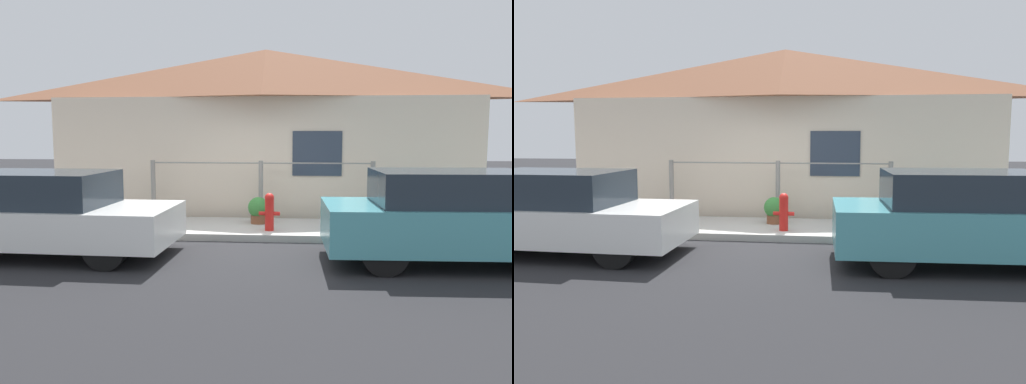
{
  "view_description": "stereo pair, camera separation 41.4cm",
  "coord_description": "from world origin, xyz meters",
  "views": [
    {
      "loc": [
        0.81,
        -9.01,
        1.97
      ],
      "look_at": [
        0.02,
        0.3,
        0.9
      ],
      "focal_mm": 35.0,
      "sensor_mm": 36.0,
      "label": 1
    },
    {
      "loc": [
        1.22,
        -8.97,
        1.97
      ],
      "look_at": [
        0.02,
        0.3,
        0.9
      ],
      "focal_mm": 35.0,
      "sensor_mm": 36.0,
      "label": 2
    }
  ],
  "objects": [
    {
      "name": "car_left",
      "position": [
        -3.29,
        -1.28,
        0.69
      ],
      "size": [
        4.17,
        1.92,
        1.38
      ],
      "rotation": [
        0.0,
        0.0,
        -0.03
      ],
      "color": "white",
      "rests_on": "ground_plane"
    },
    {
      "name": "fire_hydrant",
      "position": [
        0.26,
        0.47,
        0.51
      ],
      "size": [
        0.41,
        0.18,
        0.73
      ],
      "color": "red",
      "rests_on": "sidewalk"
    },
    {
      "name": "car_right",
      "position": [
        3.25,
        -1.28,
        0.72
      ],
      "size": [
        4.19,
        1.83,
        1.43
      ],
      "rotation": [
        0.0,
        0.0,
        0.03
      ],
      "color": "teal",
      "rests_on": "ground_plane"
    },
    {
      "name": "house",
      "position": [
        0.0,
        3.23,
        3.21
      ],
      "size": [
        10.22,
        2.23,
        4.03
      ],
      "color": "beige",
      "rests_on": "ground_plane"
    },
    {
      "name": "sidewalk",
      "position": [
        0.0,
        0.96,
        0.07
      ],
      "size": [
        24.0,
        1.93,
        0.13
      ],
      "color": "#B2AFA8",
      "rests_on": "ground_plane"
    },
    {
      "name": "fence",
      "position": [
        0.0,
        1.78,
        0.83
      ],
      "size": [
        4.9,
        0.1,
        1.28
      ],
      "color": "gray",
      "rests_on": "sidewalk"
    },
    {
      "name": "ground_plane",
      "position": [
        0.0,
        0.0,
        0.0
      ],
      "size": [
        60.0,
        60.0,
        0.0
      ],
      "primitive_type": "plane",
      "color": "#262628"
    },
    {
      "name": "potted_plant_near_hydrant",
      "position": [
        -0.01,
        1.22,
        0.43
      ],
      "size": [
        0.43,
        0.43,
        0.55
      ],
      "color": "brown",
      "rests_on": "sidewalk"
    }
  ]
}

